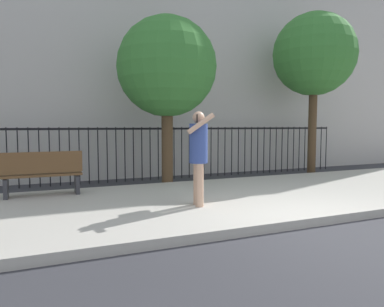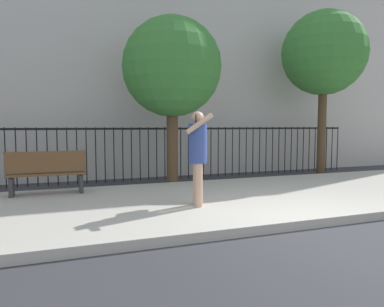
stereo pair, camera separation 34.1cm
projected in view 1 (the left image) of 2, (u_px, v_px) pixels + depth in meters
name	position (u px, v px, depth m)	size (l,w,h in m)	color
ground_plane	(311.00, 228.00, 5.75)	(60.00, 60.00, 0.00)	#333338
sidewalk	(240.00, 198.00, 7.76)	(28.00, 4.40, 0.15)	#B2ADA3
building_facade	(152.00, 25.00, 13.11)	(28.00, 4.00, 10.67)	#BCB7B2
iron_fence	(178.00, 146.00, 11.07)	(12.03, 0.04, 1.60)	black
pedestrian_on_phone	(198.00, 151.00, 6.63)	(0.51, 0.70, 1.75)	tan
street_bench	(42.00, 173.00, 7.52)	(1.60, 0.45, 0.95)	brown
street_tree_mid	(314.00, 55.00, 11.52)	(2.64, 2.64, 5.26)	#4C3823
street_tree_far	(167.00, 68.00, 9.36)	(2.61, 2.61, 4.49)	#4C3823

